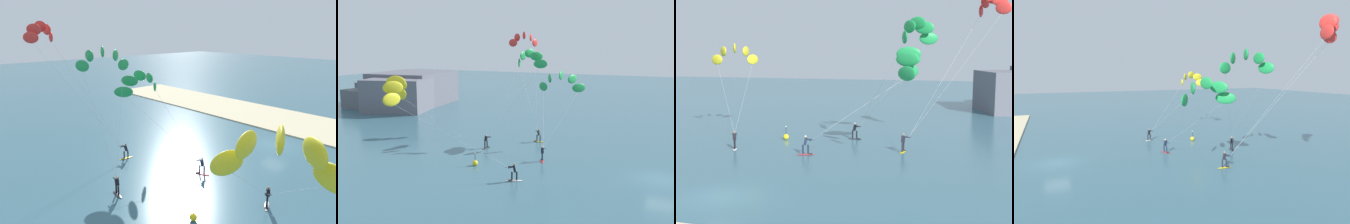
{
  "view_description": "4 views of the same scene",
  "coord_description": "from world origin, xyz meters",
  "views": [
    {
      "loc": [
        -15.65,
        31.1,
        12.99
      ],
      "look_at": [
        3.12,
        14.22,
        6.05
      ],
      "focal_mm": 31.47,
      "sensor_mm": 36.0,
      "label": 1
    },
    {
      "loc": [
        -37.61,
        -1.63,
        12.4
      ],
      "look_at": [
        -0.94,
        15.29,
        5.37
      ],
      "focal_mm": 42.52,
      "sensor_mm": 36.0,
      "label": 2
    },
    {
      "loc": [
        14.21,
        -22.24,
        8.49
      ],
      "look_at": [
        3.05,
        16.25,
        3.19
      ],
      "focal_mm": 47.19,
      "sensor_mm": 36.0,
      "label": 3
    },
    {
      "loc": [
        32.69,
        -0.42,
        9.38
      ],
      "look_at": [
        1.77,
        13.7,
        4.87
      ],
      "focal_mm": 31.5,
      "sensor_mm": 36.0,
      "label": 4
    }
  ],
  "objects": [
    {
      "name": "ground_plane",
      "position": [
        0.0,
        0.0,
        0.0
      ],
      "size": [
        240.0,
        240.0,
        0.0
      ],
      "primitive_type": "plane",
      "color": "#386070"
    },
    {
      "name": "kitesurfer_nearshore",
      "position": [
        9.07,
        12.59,
        7.48
      ],
      "size": [
        10.3,
        6.01,
        9.03
      ],
      "color": "red",
      "rests_on": "ground"
    },
    {
      "name": "kitesurfer_mid_water",
      "position": [
        15.36,
        19.87,
        12.29
      ],
      "size": [
        8.92,
        7.74,
        14.01
      ],
      "color": "yellow",
      "rests_on": "ground"
    },
    {
      "name": "kitesurfer_far_out",
      "position": [
        9.24,
        16.94,
        10.06
      ],
      "size": [
        8.81,
        5.87,
        11.68
      ],
      "color": "#333338",
      "rests_on": "ground"
    },
    {
      "name": "kitesurfer_downwind",
      "position": [
        -10.59,
        20.73,
        8.12
      ],
      "size": [
        7.87,
        11.47,
        9.64
      ],
      "color": "white",
      "rests_on": "ground"
    },
    {
      "name": "marker_buoy",
      "position": [
        -3.37,
        17.65,
        0.3
      ],
      "size": [
        0.56,
        0.56,
        1.38
      ],
      "color": "yellow",
      "rests_on": "ground"
    },
    {
      "name": "distant_headland",
      "position": [
        28.38,
        50.99,
        2.66
      ],
      "size": [
        28.2,
        21.17,
        6.54
      ],
      "color": "slate",
      "rests_on": "ground"
    }
  ]
}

